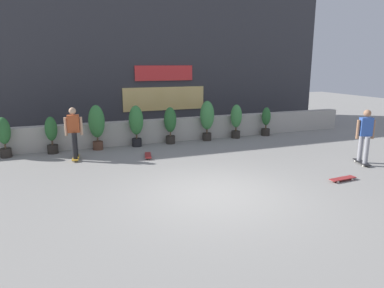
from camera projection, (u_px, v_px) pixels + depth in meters
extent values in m
plane|color=gray|center=(215.00, 194.00, 8.44)|extent=(48.00, 48.00, 0.00)
cube|color=#B2ADA3|center=(151.00, 131.00, 13.79)|extent=(18.00, 0.40, 0.90)
cube|color=#38383D|center=(128.00, 59.00, 16.80)|extent=(20.00, 2.00, 6.50)
cube|color=#F23333|center=(164.00, 73.00, 16.53)|extent=(2.80, 0.08, 0.70)
cube|color=#F2CC72|center=(165.00, 99.00, 16.80)|extent=(4.00, 0.06, 1.10)
cylinder|color=#2D2823|center=(6.00, 153.00, 11.67)|extent=(0.36, 0.36, 0.30)
cylinder|color=brown|center=(5.00, 146.00, 11.62)|extent=(0.06, 0.06, 0.15)
ellipsoid|color=#2D6B33|center=(3.00, 131.00, 11.51)|extent=(0.44, 0.44, 0.89)
cylinder|color=#2D2823|center=(53.00, 149.00, 12.18)|extent=(0.36, 0.36, 0.30)
cylinder|color=brown|center=(52.00, 143.00, 12.13)|extent=(0.06, 0.06, 0.15)
ellipsoid|color=#2D6B33|center=(51.00, 129.00, 12.02)|extent=(0.41, 0.41, 0.83)
cylinder|color=brown|center=(98.00, 145.00, 12.72)|extent=(0.36, 0.36, 0.30)
cylinder|color=brown|center=(98.00, 139.00, 12.67)|extent=(0.06, 0.06, 0.15)
ellipsoid|color=#387F3D|center=(96.00, 121.00, 12.52)|extent=(0.57, 0.57, 1.17)
cylinder|color=black|center=(137.00, 142.00, 13.22)|extent=(0.36, 0.36, 0.30)
cylinder|color=brown|center=(137.00, 136.00, 13.17)|extent=(0.06, 0.06, 0.15)
ellipsoid|color=#387F3D|center=(136.00, 120.00, 13.03)|extent=(0.53, 0.53, 1.09)
cylinder|color=#2D2823|center=(170.00, 140.00, 13.69)|extent=(0.36, 0.36, 0.30)
cylinder|color=brown|center=(170.00, 134.00, 13.64)|extent=(0.06, 0.06, 0.15)
ellipsoid|color=#2D6B33|center=(170.00, 120.00, 13.51)|extent=(0.47, 0.47, 0.97)
cylinder|color=#2D2823|center=(207.00, 137.00, 14.23)|extent=(0.36, 0.36, 0.30)
cylinder|color=brown|center=(207.00, 131.00, 14.18)|extent=(0.06, 0.06, 0.15)
ellipsoid|color=#428C47|center=(207.00, 115.00, 14.04)|extent=(0.56, 0.56, 1.15)
cylinder|color=#2D2823|center=(236.00, 134.00, 14.69)|extent=(0.36, 0.36, 0.30)
cylinder|color=brown|center=(236.00, 129.00, 14.64)|extent=(0.06, 0.06, 0.15)
ellipsoid|color=#428C47|center=(236.00, 116.00, 14.52)|extent=(0.46, 0.46, 0.95)
cylinder|color=#2D2823|center=(265.00, 132.00, 15.20)|extent=(0.36, 0.36, 0.30)
cylinder|color=brown|center=(266.00, 127.00, 15.15)|extent=(0.06, 0.06, 0.15)
ellipsoid|color=#2D6B33|center=(266.00, 116.00, 15.05)|extent=(0.37, 0.37, 0.77)
cube|color=#BF8C26|center=(76.00, 157.00, 11.42)|extent=(0.30, 0.82, 0.02)
cylinder|color=silver|center=(78.00, 161.00, 11.20)|extent=(0.04, 0.06, 0.06)
cylinder|color=silver|center=(73.00, 161.00, 11.17)|extent=(0.04, 0.06, 0.06)
cylinder|color=silver|center=(79.00, 156.00, 11.70)|extent=(0.04, 0.06, 0.06)
cylinder|color=silver|center=(74.00, 157.00, 11.66)|extent=(0.04, 0.06, 0.06)
cylinder|color=black|center=(75.00, 146.00, 11.16)|extent=(0.14, 0.14, 0.82)
cylinder|color=black|center=(75.00, 144.00, 11.50)|extent=(0.14, 0.14, 0.82)
cube|color=#B24C26|center=(73.00, 124.00, 11.17)|extent=(0.38, 0.24, 0.56)
sphere|color=tan|center=(72.00, 111.00, 11.08)|extent=(0.22, 0.22, 0.22)
cylinder|color=tan|center=(81.00, 126.00, 11.25)|extent=(0.09, 0.09, 0.58)
cylinder|color=tan|center=(66.00, 127.00, 11.14)|extent=(0.09, 0.09, 0.58)
cube|color=black|center=(362.00, 162.00, 10.90)|extent=(0.46, 0.82, 0.02)
cylinder|color=silver|center=(355.00, 161.00, 11.15)|extent=(0.05, 0.06, 0.06)
cylinder|color=silver|center=(360.00, 161.00, 11.16)|extent=(0.05, 0.06, 0.06)
cylinder|color=silver|center=(363.00, 166.00, 10.65)|extent=(0.05, 0.06, 0.06)
cylinder|color=silver|center=(369.00, 166.00, 10.65)|extent=(0.05, 0.06, 0.06)
cylinder|color=gray|center=(360.00, 148.00, 10.98)|extent=(0.14, 0.14, 0.82)
cylinder|color=gray|center=(366.00, 150.00, 10.63)|extent=(0.14, 0.14, 0.82)
cube|color=#3359B2|center=(366.00, 127.00, 10.65)|extent=(0.41, 0.31, 0.56)
sphere|color=#9E7051|center=(367.00, 113.00, 10.55)|extent=(0.22, 0.22, 0.22)
cylinder|color=#9E7051|center=(358.00, 129.00, 10.66)|extent=(0.09, 0.09, 0.58)
cylinder|color=#9E7051|center=(373.00, 129.00, 10.67)|extent=(0.09, 0.09, 0.58)
cube|color=maroon|center=(343.00, 178.00, 9.35)|extent=(0.81, 0.26, 0.02)
cylinder|color=silver|center=(338.00, 182.00, 9.18)|extent=(0.06, 0.03, 0.06)
cylinder|color=silver|center=(333.00, 180.00, 9.32)|extent=(0.06, 0.03, 0.06)
cylinder|color=silver|center=(352.00, 179.00, 9.40)|extent=(0.06, 0.03, 0.06)
cylinder|color=silver|center=(347.00, 178.00, 9.54)|extent=(0.06, 0.03, 0.06)
cube|color=maroon|center=(148.00, 155.00, 11.70)|extent=(0.36, 0.82, 0.02)
cylinder|color=silver|center=(145.00, 154.00, 11.95)|extent=(0.04, 0.06, 0.06)
cylinder|color=silver|center=(150.00, 154.00, 11.97)|extent=(0.04, 0.06, 0.06)
cylinder|color=silver|center=(146.00, 158.00, 11.45)|extent=(0.04, 0.06, 0.06)
cylinder|color=silver|center=(151.00, 158.00, 11.47)|extent=(0.04, 0.06, 0.06)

